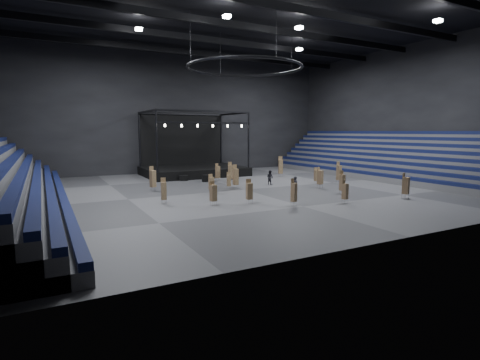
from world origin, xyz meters
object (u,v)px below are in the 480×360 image
flight_case_left (183,178)px  chair_stack_12 (320,177)px  chair_stack_1 (229,180)px  chair_stack_10 (406,185)px  crew_member (270,177)px  chair_stack_2 (213,193)px  chair_stack_8 (339,172)px  flight_case_right (235,177)px  chair_stack_14 (249,191)px  stage (192,165)px  chair_stack_16 (211,183)px  man_center (295,186)px  chair_stack_0 (153,178)px  chair_stack_5 (218,172)px  flight_case_mid (207,178)px  chair_stack_3 (281,166)px  chair_stack_9 (316,175)px  chair_stack_4 (164,190)px  chair_stack_6 (345,191)px  chair_stack_13 (342,182)px  chair_stack_7 (236,176)px  chair_stack_15 (294,192)px  chair_stack_11 (231,172)px

flight_case_left → chair_stack_12: chair_stack_12 is taller
chair_stack_1 → chair_stack_10: chair_stack_10 is taller
flight_case_left → crew_member: size_ratio=0.64×
chair_stack_2 → chair_stack_8: (19.38, 5.66, 0.22)m
flight_case_right → crew_member: bearing=-77.3°
chair_stack_14 → crew_member: size_ratio=1.29×
stage → chair_stack_16: (-4.16, -16.74, -0.38)m
chair_stack_8 → man_center: (-10.32, -5.00, -0.38)m
chair_stack_12 → chair_stack_0: bearing=137.4°
chair_stack_1 → stage: bearing=100.4°
chair_stack_1 → chair_stack_5: (1.79, 6.85, 0.19)m
chair_stack_8 → chair_stack_12: 5.10m
flight_case_right → flight_case_mid: bearing=-171.9°
flight_case_right → chair_stack_2: (-9.80, -15.14, 0.80)m
chair_stack_3 → chair_stack_9: bearing=-69.0°
stage → chair_stack_9: bearing=-58.4°
chair_stack_1 → chair_stack_4: size_ratio=0.81×
chair_stack_16 → flight_case_left: bearing=81.2°
chair_stack_12 → crew_member: bearing=102.8°
chair_stack_6 → chair_stack_12: chair_stack_12 is taller
chair_stack_12 → crew_member: chair_stack_12 is taller
stage → chair_stack_0: bearing=-126.1°
flight_case_mid → chair_stack_6: bearing=-74.6°
chair_stack_5 → chair_stack_13: chair_stack_13 is taller
chair_stack_12 → chair_stack_7: bearing=132.6°
stage → chair_stack_8: stage is taller
chair_stack_1 → chair_stack_14: 8.69m
flight_case_left → chair_stack_7: chair_stack_7 is taller
stage → chair_stack_0: (-9.13, -12.54, -0.07)m
chair_stack_15 → chair_stack_12: bearing=21.3°
chair_stack_9 → chair_stack_10: size_ratio=0.81×
chair_stack_13 → chair_stack_15: bearing=-158.1°
chair_stack_16 → crew_member: 9.18m
chair_stack_2 → chair_stack_7: 9.90m
chair_stack_3 → stage: bearing=162.8°
chair_stack_3 → man_center: size_ratio=1.47×
chair_stack_4 → chair_stack_11: bearing=49.4°
chair_stack_4 → man_center: size_ratio=1.18×
chair_stack_5 → chair_stack_12: bearing=-71.7°
chair_stack_4 → chair_stack_8: size_ratio=0.87×
chair_stack_9 → flight_case_left: bearing=147.6°
flight_case_mid → chair_stack_9: 13.58m
chair_stack_3 → chair_stack_10: bearing=-65.7°
chair_stack_10 → chair_stack_13: size_ratio=1.03×
flight_case_right → chair_stack_14: size_ratio=0.47×
chair_stack_9 → flight_case_mid: bearing=148.9°
stage → chair_stack_8: size_ratio=5.25×
flight_case_right → chair_stack_15: size_ratio=0.44×
chair_stack_11 → chair_stack_15: 16.14m
flight_case_mid → chair_stack_3: 11.18m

